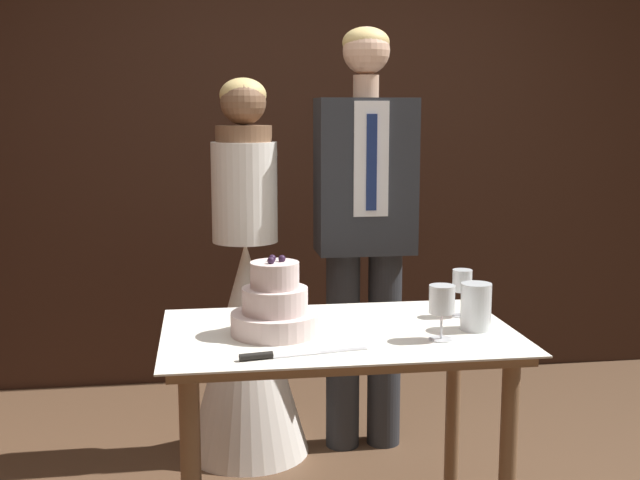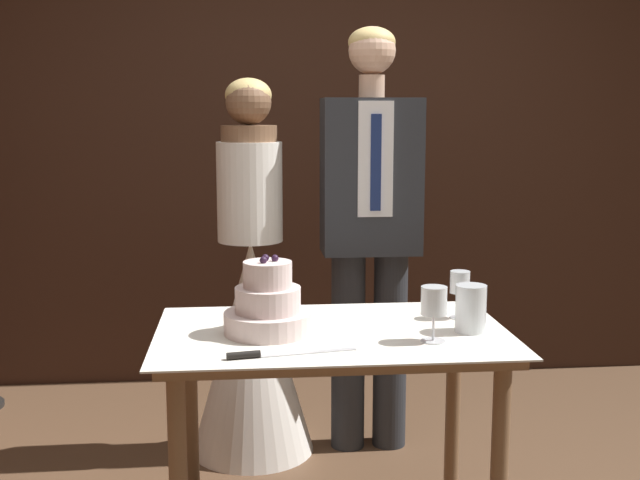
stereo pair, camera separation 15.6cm
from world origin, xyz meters
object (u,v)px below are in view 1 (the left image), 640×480
(cake_knife, at_px, (279,355))
(wine_glass_middle, at_px, (442,302))
(wine_glass_near, at_px, (462,283))
(groom, at_px, (365,220))
(tiered_cake, at_px, (275,307))
(hurricane_candle, at_px, (476,308))
(bride, at_px, (247,321))
(cake_table, at_px, (339,362))

(cake_knife, distance_m, wine_glass_middle, 0.55)
(wine_glass_near, bearing_deg, groom, 105.48)
(tiered_cake, bearing_deg, hurricane_candle, -4.00)
(tiered_cake, xyz_separation_m, wine_glass_near, (0.68, 0.13, 0.03))
(cake_knife, xyz_separation_m, hurricane_candle, (0.68, 0.21, 0.07))
(cake_knife, bearing_deg, wine_glass_middle, 1.50)
(hurricane_candle, relative_size, bride, 0.10)
(tiered_cake, distance_m, hurricane_candle, 0.67)
(bride, height_order, groom, groom)
(cake_table, distance_m, hurricane_candle, 0.49)
(groom, bearing_deg, cake_table, -106.93)
(cake_knife, relative_size, wine_glass_near, 2.34)
(wine_glass_middle, xyz_separation_m, hurricane_candle, (0.15, 0.10, -0.05))
(groom, bearing_deg, cake_knife, -113.44)
(wine_glass_near, bearing_deg, tiered_cake, -169.12)
(cake_knife, bearing_deg, hurricane_candle, 7.12)
(cake_table, distance_m, cake_knife, 0.37)
(wine_glass_middle, bearing_deg, groom, 92.47)
(wine_glass_middle, bearing_deg, wine_glass_near, 60.23)
(cake_table, xyz_separation_m, hurricane_candle, (0.45, -0.05, 0.18))
(cake_table, relative_size, tiered_cake, 4.02)
(wine_glass_near, xyz_separation_m, groom, (-0.20, 0.73, 0.13))
(cake_knife, height_order, groom, groom)
(bride, distance_m, groom, 0.68)
(cake_knife, xyz_separation_m, bride, (-0.04, 1.12, -0.19))
(hurricane_candle, bearing_deg, cake_table, 173.48)
(cake_table, bearing_deg, bride, 106.92)
(bride, bearing_deg, hurricane_candle, -51.84)
(wine_glass_near, relative_size, wine_glass_middle, 0.95)
(cake_table, bearing_deg, wine_glass_middle, -26.76)
(tiered_cake, xyz_separation_m, hurricane_candle, (0.67, -0.05, -0.01))
(hurricane_candle, bearing_deg, wine_glass_near, 86.70)
(hurricane_candle, distance_m, bride, 1.19)
(wine_glass_middle, bearing_deg, bride, 119.21)
(tiered_cake, bearing_deg, cake_table, 1.42)
(cake_knife, xyz_separation_m, groom, (0.49, 1.12, 0.24))
(hurricane_candle, xyz_separation_m, groom, (-0.19, 0.91, 0.18))
(cake_knife, distance_m, bride, 1.14)
(wine_glass_near, height_order, bride, bride)
(tiered_cake, height_order, wine_glass_middle, tiered_cake)
(bride, bearing_deg, groom, -0.06)
(cake_table, bearing_deg, tiered_cake, -178.58)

